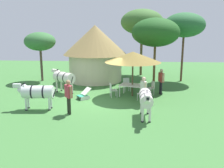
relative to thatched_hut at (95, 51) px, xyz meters
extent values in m
plane|color=#3C7236|center=(1.07, -6.13, -2.45)|extent=(36.00, 36.00, 0.00)
cylinder|color=beige|center=(0.00, 0.00, -1.37)|extent=(4.25, 4.25, 2.15)
cone|color=olive|center=(0.00, 0.00, 0.87)|extent=(5.12, 5.12, 2.33)
cylinder|color=brown|center=(2.96, -4.58, -1.36)|extent=(0.10, 0.10, 2.18)
cone|color=olive|center=(2.96, -4.58, 0.06)|extent=(3.49, 3.49, 0.65)
cube|color=silver|center=(2.96, -4.58, -1.73)|extent=(1.75, 1.38, 0.04)
cylinder|color=silver|center=(2.40, -3.96, -2.10)|extent=(0.06, 0.06, 0.70)
cylinder|color=silver|center=(3.76, -4.35, -2.10)|extent=(0.06, 0.06, 0.70)
cylinder|color=silver|center=(2.16, -4.80, -2.10)|extent=(0.06, 0.06, 0.70)
cylinder|color=silver|center=(3.52, -5.19, -2.10)|extent=(0.06, 0.06, 0.70)
cube|color=silver|center=(2.61, -3.41, -2.00)|extent=(0.54, 0.53, 0.04)
cube|color=silver|center=(2.56, -3.23, -1.77)|extent=(0.43, 0.16, 0.45)
cylinder|color=silver|center=(2.85, -3.53, -2.22)|extent=(0.04, 0.04, 0.45)
cylinder|color=silver|center=(2.48, -3.64, -2.22)|extent=(0.04, 0.04, 0.45)
cylinder|color=silver|center=(2.74, -3.18, -2.22)|extent=(0.04, 0.04, 0.45)
cylinder|color=silver|center=(2.38, -3.29, -2.22)|extent=(0.04, 0.04, 0.45)
cube|color=silver|center=(1.79, -4.90, -2.00)|extent=(0.52, 0.53, 0.04)
cube|color=silver|center=(1.60, -4.95, -1.77)|extent=(0.15, 0.44, 0.45)
cylinder|color=silver|center=(1.91, -4.67, -2.22)|extent=(0.04, 0.04, 0.45)
cylinder|color=silver|center=(2.01, -5.03, -2.22)|extent=(0.04, 0.04, 0.45)
cylinder|color=silver|center=(1.56, -4.76, -2.22)|extent=(0.04, 0.04, 0.45)
cylinder|color=silver|center=(1.66, -5.13, -2.22)|extent=(0.04, 0.04, 0.45)
cube|color=white|center=(3.51, -5.67, -2.00)|extent=(0.58, 0.57, 0.04)
cube|color=white|center=(3.60, -5.84, -1.77)|extent=(0.41, 0.23, 0.45)
cylinder|color=white|center=(3.26, -5.59, -2.22)|extent=(0.04, 0.04, 0.45)
cylinder|color=white|center=(3.60, -5.42, -2.22)|extent=(0.04, 0.04, 0.45)
cylinder|color=white|center=(3.42, -5.91, -2.22)|extent=(0.04, 0.04, 0.45)
cylinder|color=white|center=(3.76, -5.74, -2.22)|extent=(0.04, 0.04, 0.45)
cube|color=silver|center=(4.13, -4.21, -2.00)|extent=(0.53, 0.55, 0.04)
cube|color=silver|center=(4.31, -4.16, -1.77)|extent=(0.17, 0.43, 0.45)
cylinder|color=silver|center=(4.01, -4.45, -2.22)|extent=(0.04, 0.04, 0.45)
cylinder|color=silver|center=(3.90, -4.09, -2.22)|extent=(0.04, 0.04, 0.45)
cylinder|color=silver|center=(4.35, -4.34, -2.22)|extent=(0.04, 0.04, 0.45)
cylinder|color=silver|center=(4.24, -3.98, -2.22)|extent=(0.04, 0.04, 0.45)
cylinder|color=black|center=(4.85, -4.09, -2.03)|extent=(0.12, 0.12, 0.84)
cylinder|color=black|center=(4.80, -3.95, -2.03)|extent=(0.12, 0.12, 0.84)
cube|color=#AC3733|center=(4.82, -4.02, -1.31)|extent=(0.34, 0.50, 0.59)
cylinder|color=tan|center=(4.91, -4.26, -1.30)|extent=(0.09, 0.09, 0.56)
cylinder|color=tan|center=(4.74, -3.77, -1.30)|extent=(0.09, 0.09, 0.56)
sphere|color=tan|center=(4.82, -4.02, -0.89)|extent=(0.23, 0.23, 0.23)
cylinder|color=black|center=(3.53, -6.41, -2.04)|extent=(0.12, 0.12, 0.81)
cylinder|color=black|center=(3.58, -6.54, -2.04)|extent=(0.12, 0.12, 0.81)
cube|color=silver|center=(3.55, -6.47, -1.34)|extent=(0.35, 0.48, 0.58)
cylinder|color=beige|center=(3.46, -6.24, -1.33)|extent=(0.08, 0.08, 0.54)
cylinder|color=beige|center=(3.64, -6.71, -1.33)|extent=(0.08, 0.08, 0.54)
sphere|color=beige|center=(3.55, -6.47, -0.93)|extent=(0.22, 0.22, 0.22)
cylinder|color=black|center=(-0.30, -8.13, -2.01)|extent=(0.13, 0.13, 0.88)
cylinder|color=black|center=(-0.21, -8.25, -2.01)|extent=(0.13, 0.13, 0.88)
cube|color=#AF3242|center=(-0.26, -8.19, -1.26)|extent=(0.46, 0.51, 0.62)
cylinder|color=#9E7554|center=(-0.42, -7.98, -1.24)|extent=(0.09, 0.09, 0.59)
cylinder|color=#9E7554|center=(-0.09, -8.40, -1.24)|extent=(0.09, 0.09, 0.59)
sphere|color=#9E7554|center=(-0.26, -8.19, -0.81)|extent=(0.24, 0.24, 0.24)
cube|color=#2C9B76|center=(-0.09, -5.49, -2.23)|extent=(0.76, 0.75, 0.03)
cube|color=white|center=(0.12, -5.31, -1.98)|extent=(0.71, 0.71, 0.39)
cube|color=silver|center=(0.12, -5.65, -2.34)|extent=(0.49, 0.42, 0.22)
cube|color=silver|center=(-0.21, -5.25, -2.34)|extent=(0.49, 0.42, 0.22)
cylinder|color=silver|center=(-2.05, -7.54, -1.49)|extent=(1.65, 0.78, 0.68)
cylinder|color=black|center=(-1.73, -7.52, -1.49)|extent=(0.13, 0.69, 0.69)
cylinder|color=black|center=(-2.34, -7.56, -1.49)|extent=(0.13, 0.69, 0.69)
cylinder|color=silver|center=(-2.85, -7.60, -1.31)|extent=(0.56, 0.34, 0.51)
cube|color=silver|center=(-3.13, -7.62, -1.15)|extent=(0.41, 0.21, 0.20)
cube|color=black|center=(-3.31, -7.63, -1.18)|extent=(0.13, 0.13, 0.12)
cube|color=black|center=(-2.85, -7.60, -1.11)|extent=(0.37, 0.06, 0.28)
cylinder|color=silver|center=(-2.65, -7.77, -2.09)|extent=(0.11, 0.11, 0.70)
cylinder|color=black|center=(-2.65, -7.77, -2.42)|extent=(0.13, 0.13, 0.06)
cylinder|color=silver|center=(-2.67, -7.40, -2.09)|extent=(0.11, 0.11, 0.70)
cylinder|color=black|center=(-2.67, -7.40, -2.42)|extent=(0.13, 0.13, 0.06)
cylinder|color=silver|center=(-1.43, -7.69, -2.09)|extent=(0.11, 0.11, 0.70)
cylinder|color=black|center=(-1.43, -7.69, -2.42)|extent=(0.13, 0.13, 0.06)
cylinder|color=silver|center=(-1.46, -7.31, -2.09)|extent=(0.11, 0.11, 0.70)
cylinder|color=black|center=(-1.46, -7.31, -2.42)|extent=(0.13, 0.13, 0.06)
cylinder|color=black|center=(-1.20, -7.48, -1.59)|extent=(0.24, 0.07, 0.53)
cylinder|color=silver|center=(3.55, -8.45, -1.44)|extent=(0.61, 1.53, 0.60)
cylinder|color=black|center=(3.55, -8.14, -1.44)|extent=(0.62, 0.08, 0.62)
cylinder|color=black|center=(3.55, -8.72, -1.44)|extent=(0.62, 0.08, 0.62)
cylinder|color=silver|center=(3.54, -9.21, -1.26)|extent=(0.28, 0.53, 0.48)
cube|color=silver|center=(3.54, -9.49, -1.10)|extent=(0.18, 0.40, 0.20)
cube|color=black|center=(3.54, -9.67, -1.13)|extent=(0.12, 0.12, 0.12)
cube|color=black|center=(3.54, -9.21, -1.06)|extent=(0.04, 0.37, 0.28)
cylinder|color=silver|center=(3.71, -9.03, -2.06)|extent=(0.11, 0.11, 0.78)
cylinder|color=black|center=(3.71, -9.03, -2.42)|extent=(0.13, 0.13, 0.06)
cylinder|color=silver|center=(3.38, -9.03, -2.06)|extent=(0.11, 0.11, 0.78)
cylinder|color=black|center=(3.38, -9.03, -2.42)|extent=(0.13, 0.13, 0.06)
cylinder|color=silver|center=(3.72, -7.87, -2.06)|extent=(0.11, 0.11, 0.78)
cylinder|color=black|center=(3.72, -7.87, -2.42)|extent=(0.13, 0.13, 0.06)
cylinder|color=silver|center=(3.39, -7.86, -2.06)|extent=(0.11, 0.11, 0.78)
cylinder|color=black|center=(3.39, -7.86, -2.42)|extent=(0.13, 0.13, 0.06)
cylinder|color=black|center=(3.55, -7.63, -1.54)|extent=(0.05, 0.24, 0.53)
cylinder|color=silver|center=(-1.56, -4.07, -1.39)|extent=(1.62, 1.45, 0.70)
cylinder|color=black|center=(-1.32, -4.24, -1.39)|extent=(0.49, 0.63, 0.72)
cylinder|color=black|center=(-1.78, -3.91, -1.39)|extent=(0.49, 0.63, 0.72)
cylinder|color=silver|center=(-2.16, -3.63, -1.21)|extent=(0.63, 0.58, 0.52)
cube|color=silver|center=(-2.39, -3.46, -1.05)|extent=(0.43, 0.38, 0.20)
cube|color=black|center=(-2.54, -3.36, -1.08)|extent=(0.17, 0.17, 0.12)
cube|color=black|center=(-2.16, -3.63, -1.01)|extent=(0.32, 0.25, 0.28)
cylinder|color=silver|center=(-2.13, -3.89, -2.05)|extent=(0.11, 0.11, 0.79)
cylinder|color=black|center=(-2.13, -3.89, -2.42)|extent=(0.13, 0.13, 0.06)
cylinder|color=silver|center=(-1.91, -3.58, -2.05)|extent=(0.11, 0.11, 0.79)
cylinder|color=black|center=(-1.91, -3.58, -2.42)|extent=(0.13, 0.13, 0.06)
cylinder|color=silver|center=(-1.22, -4.56, -2.05)|extent=(0.11, 0.11, 0.79)
cylinder|color=black|center=(-1.22, -4.56, -2.42)|extent=(0.13, 0.13, 0.06)
cylinder|color=silver|center=(-0.99, -4.24, -2.05)|extent=(0.11, 0.11, 0.79)
cylinder|color=black|center=(-0.99, -4.24, -2.42)|extent=(0.13, 0.13, 0.06)
cylinder|color=black|center=(-0.92, -4.54, -1.49)|extent=(0.22, 0.18, 0.53)
cylinder|color=brown|center=(4.56, -1.96, -0.94)|extent=(0.17, 0.17, 3.02)
ellipsoid|color=#1F521D|center=(4.56, -1.96, 1.50)|extent=(3.38, 3.38, 2.03)
cylinder|color=brown|center=(7.00, 0.29, -0.65)|extent=(0.17, 0.17, 3.59)
ellipsoid|color=#275F32|center=(7.00, 0.29, 2.03)|extent=(3.19, 3.19, 1.92)
cylinder|color=brown|center=(-4.38, -0.38, -1.18)|extent=(0.19, 0.19, 2.52)
ellipsoid|color=#346B35|center=(-4.38, -0.38, 0.75)|extent=(2.46, 2.46, 1.47)
cylinder|color=brown|center=(3.83, 2.71, -0.58)|extent=(0.22, 0.22, 3.72)
ellipsoid|color=#3A672C|center=(3.83, 2.71, 2.31)|extent=(3.76, 3.76, 2.25)
camera|label=1|loc=(2.70, -19.83, 1.82)|focal=39.54mm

